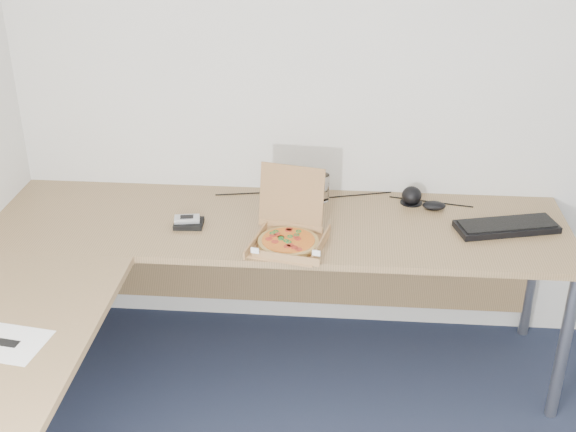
# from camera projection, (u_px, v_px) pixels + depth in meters

# --- Properties ---
(room_shell) EXTENTS (3.50, 3.50, 2.50)m
(room_shell) POSITION_uv_depth(u_px,v_px,m) (436.00, 305.00, 1.73)
(room_shell) COLOR silver
(room_shell) RESTS_ON ground
(desk) EXTENTS (2.50, 2.20, 0.73)m
(desk) POSITION_uv_depth(u_px,v_px,m) (186.00, 275.00, 2.90)
(desk) COLOR olive
(desk) RESTS_ON ground
(pizza_box) EXTENTS (0.28, 0.32, 0.28)m
(pizza_box) POSITION_uv_depth(u_px,v_px,m) (289.00, 237.00, 3.05)
(pizza_box) COLOR #A87846
(pizza_box) RESTS_ON desk
(drinking_glass) EXTENTS (0.07, 0.07, 0.13)m
(drinking_glass) POSITION_uv_depth(u_px,v_px,m) (321.00, 188.00, 3.41)
(drinking_glass) COLOR white
(drinking_glass) RESTS_ON desk
(keyboard) EXTENTS (0.45, 0.25, 0.03)m
(keyboard) POSITION_uv_depth(u_px,v_px,m) (506.00, 227.00, 3.17)
(keyboard) COLOR black
(keyboard) RESTS_ON desk
(mouse) EXTENTS (0.12, 0.09, 0.04)m
(mouse) POSITION_uv_depth(u_px,v_px,m) (434.00, 206.00, 3.35)
(mouse) COLOR black
(mouse) RESTS_ON desk
(wallet) EXTENTS (0.13, 0.11, 0.02)m
(wallet) POSITION_uv_depth(u_px,v_px,m) (189.00, 224.00, 3.21)
(wallet) COLOR black
(wallet) RESTS_ON desk
(phone) EXTENTS (0.11, 0.07, 0.02)m
(phone) POSITION_uv_depth(u_px,v_px,m) (187.00, 219.00, 3.20)
(phone) COLOR #B2B5BA
(phone) RESTS_ON wallet
(paper_sheet) EXTENTS (0.31, 0.24, 0.00)m
(paper_sheet) POSITION_uv_depth(u_px,v_px,m) (3.00, 342.00, 2.46)
(paper_sheet) COLOR white
(paper_sheet) RESTS_ON desk
(dome_speaker) EXTENTS (0.10, 0.10, 0.09)m
(dome_speaker) POSITION_uv_depth(u_px,v_px,m) (412.00, 194.00, 3.39)
(dome_speaker) COLOR black
(dome_speaker) RESTS_ON desk
(cable_bundle) EXTENTS (0.57, 0.12, 0.01)m
(cable_bundle) POSITION_uv_depth(u_px,v_px,m) (337.00, 197.00, 3.46)
(cable_bundle) COLOR black
(cable_bundle) RESTS_ON desk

